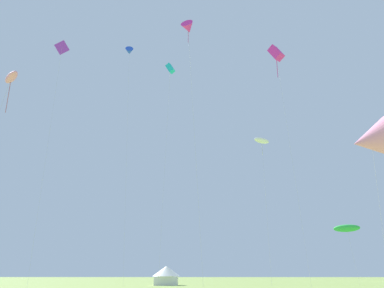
# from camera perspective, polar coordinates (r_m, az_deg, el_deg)

# --- Properties ---
(kite_pink_delta) EXTENTS (3.24, 3.21, 12.12)m
(kite_pink_delta) POSITION_cam_1_polar(r_m,az_deg,el_deg) (29.58, 25.02, 0.50)
(kite_pink_delta) COLOR pink
(kite_pink_delta) RESTS_ON ground
(kite_cyan_box) EXTENTS (1.70, 2.66, 34.16)m
(kite_cyan_box) POSITION_cam_1_polar(r_m,az_deg,el_deg) (63.69, -3.24, 11.01)
(kite_cyan_box) COLOR #1EB7CC
(kite_cyan_box) RESTS_ON ground
(kite_magenta_delta) EXTENTS (2.60, 2.77, 31.19)m
(kite_magenta_delta) POSITION_cam_1_polar(r_m,az_deg,el_deg) (49.20, -0.57, 16.80)
(kite_magenta_delta) COLOR #E02DA3
(kite_magenta_delta) RESTS_ON ground
(kite_purple_diamond) EXTENTS (2.00, 1.74, 34.77)m
(kite_purple_diamond) POSITION_cam_1_polar(r_m,az_deg,el_deg) (61.95, -18.78, 12.80)
(kite_purple_diamond) COLOR purple
(kite_purple_diamond) RESTS_ON ground
(kite_magenta_box) EXTENTS (2.61, 3.14, 32.66)m
(kite_magenta_box) POSITION_cam_1_polar(r_m,az_deg,el_deg) (57.42, 12.33, 12.97)
(kite_magenta_box) COLOR #E02DA3
(kite_magenta_box) RESTS_ON ground
(kite_green_parafoil) EXTENTS (4.39, 3.52, 9.29)m
(kite_green_parafoil) POSITION_cam_1_polar(r_m,az_deg,el_deg) (67.46, 21.91, -11.50)
(kite_green_parafoil) COLOR green
(kite_green_parafoil) RESTS_ON ground
(kite_pink_parafoil) EXTENTS (2.89, 2.96, 17.69)m
(kite_pink_parafoil) POSITION_cam_1_polar(r_m,az_deg,el_deg) (35.98, -25.19, 8.87)
(kite_pink_parafoil) COLOR pink
(kite_pink_parafoil) RESTS_ON ground
(kite_white_parafoil) EXTENTS (2.78, 2.55, 19.50)m
(kite_white_parafoil) POSITION_cam_1_polar(r_m,az_deg,el_deg) (53.90, 10.28, 0.47)
(kite_white_parafoil) COLOR white
(kite_white_parafoil) RESTS_ON ground
(kite_blue_delta) EXTENTS (2.36, 3.07, 38.72)m
(kite_blue_delta) POSITION_cam_1_polar(r_m,az_deg,el_deg) (68.78, -9.28, 13.32)
(kite_blue_delta) COLOR blue
(kite_blue_delta) RESTS_ON ground
(festival_tent_center) EXTENTS (4.22, 4.22, 2.74)m
(festival_tent_center) POSITION_cam_1_polar(r_m,az_deg,el_deg) (60.98, -3.82, -18.72)
(festival_tent_center) COLOR white
(festival_tent_center) RESTS_ON ground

